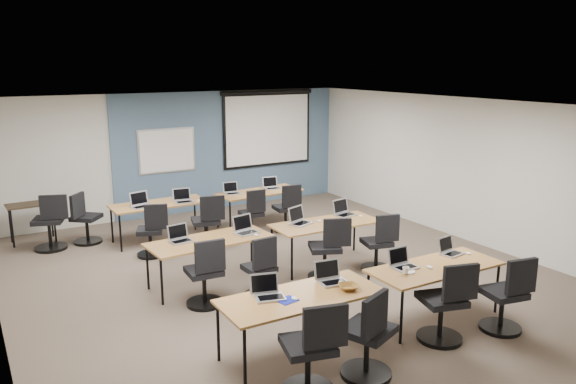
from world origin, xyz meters
TOP-DOWN VIEW (x-y plane):
  - floor at (0.00, 0.00)m, footprint 8.00×9.00m
  - ceiling at (0.00, 0.00)m, footprint 8.00×9.00m
  - wall_back at (0.00, 4.50)m, footprint 8.00×0.04m
  - wall_front at (0.00, -4.50)m, footprint 8.00×0.04m
  - wall_right at (4.00, 0.00)m, footprint 0.04×9.00m
  - blue_accent_panel at (1.25, 4.47)m, footprint 5.50×0.04m
  - whiteboard at (-0.30, 4.43)m, footprint 1.28×0.03m
  - projector_screen at (2.20, 4.41)m, footprint 2.40×0.10m
  - training_table_front_left at (-1.03, -2.25)m, footprint 1.91×0.80m
  - training_table_front_right at (0.99, -2.35)m, footprint 1.83×0.76m
  - training_table_mid_left at (-1.11, 0.22)m, footprint 1.86×0.78m
  - training_table_mid_right at (0.91, 0.07)m, footprint 1.83×0.76m
  - training_table_back_left at (-1.06, 2.77)m, footprint 1.78×0.74m
  - training_table_back_right at (1.04, 2.67)m, footprint 1.76×0.73m
  - laptop_0 at (-1.38, -2.09)m, footprint 0.33×0.28m
  - mouse_0 at (-1.15, -2.31)m, footprint 0.06×0.10m
  - task_chair_0 at (-1.38, -3.02)m, footprint 0.57×0.57m
  - laptop_1 at (-0.50, -2.10)m, footprint 0.34×0.29m
  - mouse_1 at (-0.34, -2.31)m, footprint 0.08×0.11m
  - task_chair_1 at (-0.69, -3.07)m, footprint 0.59×0.56m
  - laptop_2 at (0.59, -2.15)m, footprint 0.32×0.27m
  - mouse_2 at (0.87, -2.36)m, footprint 0.06×0.10m
  - task_chair_2 at (0.63, -2.89)m, footprint 0.56×0.56m
  - laptop_3 at (1.51, -2.10)m, footprint 0.30×0.25m
  - mouse_3 at (1.73, -2.24)m, footprint 0.07×0.10m
  - task_chair_3 at (1.49, -3.10)m, footprint 0.52×0.52m
  - laptop_4 at (-1.52, 0.37)m, footprint 0.32×0.27m
  - mouse_4 at (-1.26, 0.03)m, footprint 0.07×0.10m
  - task_chair_4 at (-1.47, -0.46)m, footprint 0.52×0.52m
  - laptop_5 at (-0.49, 0.25)m, footprint 0.35×0.30m
  - mouse_5 at (-0.42, 0.02)m, footprint 0.07×0.11m
  - task_chair_5 at (-0.69, -0.62)m, footprint 0.46×0.46m
  - laptop_6 at (0.51, 0.26)m, footprint 0.36×0.30m
  - mouse_6 at (0.85, 0.18)m, footprint 0.08×0.11m
  - task_chair_6 at (0.56, -0.50)m, footprint 0.57×0.53m
  - laptop_7 at (1.45, 0.31)m, footprint 0.35×0.30m
  - mouse_7 at (1.64, 0.06)m, footprint 0.06×0.09m
  - task_chair_7 at (1.49, -0.63)m, footprint 0.49×0.49m
  - laptop_8 at (-1.43, 2.68)m, footprint 0.36×0.30m
  - mouse_8 at (-1.30, 2.47)m, footprint 0.09×0.11m
  - task_chair_8 at (-1.48, 1.94)m, footprint 0.51×0.48m
  - laptop_9 at (-0.63, 2.62)m, footprint 0.34×0.29m
  - mouse_9 at (-0.34, 2.54)m, footprint 0.07×0.10m
  - task_chair_9 at (-0.48, 1.82)m, footprint 0.54×0.54m
  - laptop_10 at (0.47, 2.77)m, footprint 0.30×0.26m
  - mouse_10 at (0.73, 2.44)m, footprint 0.10×0.12m
  - task_chair_10 at (0.57, 2.08)m, footprint 0.46×0.46m
  - laptop_11 at (1.39, 2.77)m, footprint 0.32×0.27m
  - mouse_11 at (1.66, 2.57)m, footprint 0.09×0.12m
  - task_chair_11 at (1.32, 2.03)m, footprint 0.49×0.49m
  - blue_mousepad at (-1.24, -2.29)m, footprint 0.25×0.22m
  - snack_bowl at (-0.46, -2.39)m, footprint 0.32×0.32m
  - snack_plate at (0.53, -2.33)m, footprint 0.23×0.23m
  - coffee_cup at (0.46, -2.37)m, footprint 0.09×0.09m
  - utility_table at (-3.17, 3.90)m, footprint 0.85×0.47m
  - spare_chair_a at (-2.34, 3.28)m, footprint 0.63×0.52m
  - spare_chair_b at (-2.94, 3.23)m, footprint 0.60×0.58m

SIDE VIEW (x-z plane):
  - floor at x=0.00m, z-range -0.01..0.01m
  - task_chair_5 at x=-0.69m, z-range -0.09..0.86m
  - task_chair_10 at x=0.57m, z-range -0.09..0.86m
  - task_chair_8 at x=-1.48m, z-range -0.09..0.88m
  - task_chair_7 at x=1.49m, z-range -0.09..0.89m
  - task_chair_11 at x=1.32m, z-range -0.09..0.89m
  - spare_chair_a at x=-2.34m, z-range -0.09..0.91m
  - task_chair_4 at x=-1.47m, z-range -0.09..0.91m
  - task_chair_3 at x=1.49m, z-range -0.09..0.92m
  - task_chair_6 at x=0.56m, z-range -0.09..0.93m
  - task_chair_9 at x=-0.48m, z-range -0.09..0.93m
  - task_chair_2 at x=0.63m, z-range -0.09..0.94m
  - task_chair_1 at x=-0.69m, z-range -0.09..0.95m
  - task_chair_0 at x=-1.38m, z-range -0.09..0.95m
  - spare_chair_b at x=-2.94m, z-range -0.09..0.96m
  - utility_table at x=-3.17m, z-range 0.27..1.02m
  - training_table_back_right at x=1.04m, z-range 0.32..1.05m
  - training_table_back_left at x=-1.06m, z-range 0.32..1.05m
  - training_table_mid_right at x=0.91m, z-range 0.32..1.05m
  - training_table_front_right at x=0.99m, z-range 0.32..1.05m
  - training_table_mid_left at x=-1.11m, z-range 0.32..1.05m
  - training_table_front_left at x=-1.03m, z-range 0.32..1.05m
  - blue_mousepad at x=-1.24m, z-range 0.73..0.74m
  - snack_plate at x=0.53m, z-range 0.73..0.74m
  - mouse_7 at x=1.64m, z-range 0.73..0.76m
  - mouse_9 at x=-0.34m, z-range 0.73..0.76m
  - mouse_8 at x=-1.30m, z-range 0.73..0.76m
  - mouse_6 at x=0.85m, z-range 0.73..0.76m
  - mouse_0 at x=-1.15m, z-range 0.72..0.76m
  - mouse_3 at x=1.73m, z-range 0.72..0.76m
  - mouse_4 at x=-1.26m, z-range 0.72..0.76m
  - mouse_2 at x=0.87m, z-range 0.72..0.76m
  - mouse_1 at x=-0.34m, z-range 0.72..0.76m
  - mouse_5 at x=-0.42m, z-range 0.72..0.76m
  - mouse_10 at x=0.73m, z-range 0.72..0.76m
  - mouse_11 at x=1.66m, z-range 0.72..0.76m
  - snack_bowl at x=-0.46m, z-range 0.73..0.79m
  - coffee_cup at x=0.46m, z-range 0.74..0.82m
  - laptop_3 at x=1.51m, z-range 0.67..0.90m
  - laptop_10 at x=0.47m, z-range 0.67..0.90m
  - laptop_11 at x=1.39m, z-range 0.67..0.91m
  - laptop_4 at x=-1.52m, z-range 0.67..0.91m
  - laptop_2 at x=0.59m, z-range 0.67..0.91m
  - laptop_0 at x=-1.38m, z-range 0.67..0.92m
  - laptop_1 at x=-0.50m, z-range 0.67..0.92m
  - laptop_9 at x=-0.63m, z-range 0.67..0.92m
  - laptop_5 at x=-0.49m, z-range 0.66..0.93m
  - laptop_7 at x=1.45m, z-range 0.66..0.93m
  - laptop_6 at x=0.51m, z-range 0.66..0.93m
  - laptop_8 at x=-1.43m, z-range 0.66..0.93m
  - wall_back at x=0.00m, z-range 0.00..2.70m
  - wall_front at x=0.00m, z-range 0.00..2.70m
  - wall_right at x=4.00m, z-range 0.00..2.70m
  - blue_accent_panel at x=1.25m, z-range 0.00..2.70m
  - whiteboard at x=-0.30m, z-range 0.96..1.94m
  - projector_screen at x=2.20m, z-range 0.98..2.80m
  - ceiling at x=0.00m, z-range 2.69..2.71m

